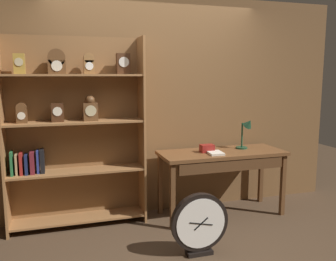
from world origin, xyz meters
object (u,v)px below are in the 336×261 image
Objects in this scene: desk_lamp at (247,130)px; round_clock_large at (200,224)px; toolbox_small at (207,148)px; open_repair_manual at (215,153)px; bookshelf at (72,130)px; workbench at (223,159)px.

round_clock_large is (-0.98, -0.90, -0.71)m from desk_lamp.
toolbox_small is 0.71× the size of open_repair_manual.
toolbox_small is 0.13m from open_repair_manual.
bookshelf is 9.49× the size of open_repair_manual.
bookshelf is at bearing 172.60° from toolbox_small.
desk_lamp reaches higher than open_repair_manual.
toolbox_small reaches higher than workbench.
bookshelf is 1.62m from open_repair_manual.
toolbox_small is at bearing 63.04° from round_clock_large.
bookshelf is 1.54m from toolbox_small.
toolbox_small is at bearing -176.51° from desk_lamp.
workbench is at bearing 34.99° from open_repair_manual.
desk_lamp is at bearing 12.09° from workbench.
open_repair_manual is 0.37× the size of round_clock_large.
open_repair_manual is at bearing 56.67° from round_clock_large.
bookshelf is at bearing 172.01° from workbench.
desk_lamp reaches higher than toolbox_small.
workbench reaches higher than round_clock_large.
workbench is 2.50× the size of round_clock_large.
desk_lamp is (0.35, 0.07, 0.33)m from workbench.
round_clock_large is (-0.63, -0.83, -0.38)m from workbench.
round_clock_large is at bearing -137.27° from desk_lamp.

